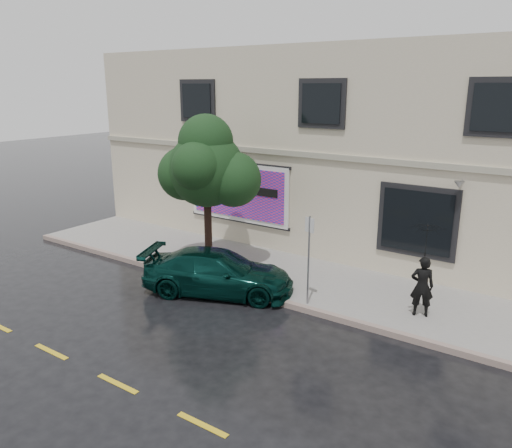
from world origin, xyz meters
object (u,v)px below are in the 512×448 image
Objects in this scene: pedestrian at (422,286)px; car at (218,272)px; street_tree at (207,170)px; fire_hydrant at (229,263)px.

car is at bearing -6.82° from pedestrian.
pedestrian is 7.09m from street_tree.
car is 0.98m from fire_hydrant.
fire_hydrant is (-0.32, 0.93, -0.07)m from car.
street_tree is (-6.70, -0.19, 2.32)m from pedestrian.
pedestrian is at bearing -96.36° from car.
pedestrian reaches higher than fire_hydrant.
pedestrian is (5.28, 1.49, 0.31)m from car.
pedestrian is 1.88× the size of fire_hydrant.
car is 3.25m from street_tree.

